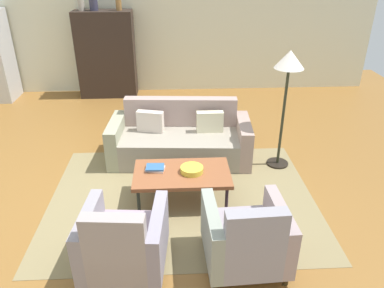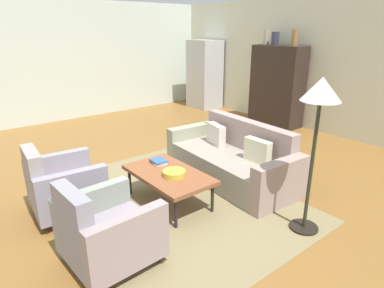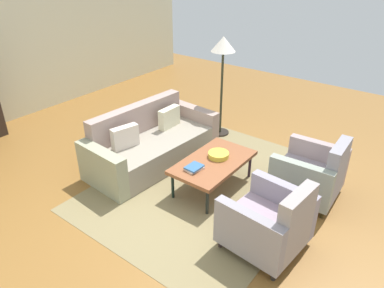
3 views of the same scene
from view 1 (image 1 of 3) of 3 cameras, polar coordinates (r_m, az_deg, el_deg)
ground_plane at (r=4.97m, az=-5.48°, el=-8.06°), size 11.28×11.28×0.00m
wall_back at (r=8.53m, az=-4.91°, el=17.33°), size 9.40×0.12×2.80m
area_rug at (r=4.93m, az=-1.49°, el=-8.18°), size 3.40×2.60×0.01m
couch at (r=5.76m, az=-1.80°, el=0.72°), size 2.16×1.04×0.86m
coffee_table at (r=4.67m, az=-1.53°, el=-4.70°), size 1.20×0.70×0.42m
armchair_left at (r=3.80m, az=-10.48°, el=-14.80°), size 0.87×0.87×0.88m
armchair_right at (r=3.83m, az=8.35°, el=-14.25°), size 0.84×0.84×0.88m
fruit_bowl at (r=4.64m, az=-0.02°, el=-3.91°), size 0.28×0.28×0.07m
book_stack at (r=4.71m, az=-5.65°, el=-3.68°), size 0.26×0.20×0.05m
cabinet at (r=8.41m, az=-12.91°, el=13.13°), size 1.20×0.51×1.80m
vase_tall at (r=8.30m, az=-16.61°, el=20.03°), size 0.13×0.13×0.33m
vase_round at (r=8.25m, az=-14.80°, el=20.05°), size 0.17×0.17×0.28m
vase_small at (r=8.17m, az=-11.16°, el=20.55°), size 0.12×0.12×0.34m
floor_lamp at (r=5.25m, az=14.50°, el=10.75°), size 0.40×0.40×1.72m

